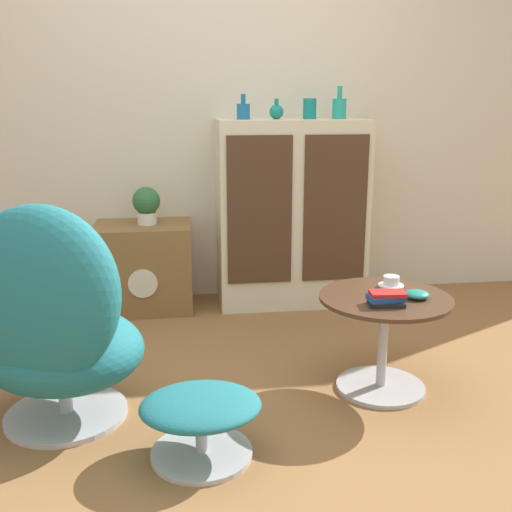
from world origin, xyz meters
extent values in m
plane|color=olive|center=(0.00, 0.00, 0.00)|extent=(12.00, 12.00, 0.00)
cube|color=beige|center=(0.00, 1.60, 1.30)|extent=(6.40, 0.06, 2.60)
cube|color=beige|center=(0.48, 1.36, 0.59)|extent=(0.93, 0.42, 1.18)
cube|color=#472D1E|center=(0.25, 1.14, 0.65)|extent=(0.39, 0.01, 0.90)
cube|color=#472D1E|center=(0.71, 1.14, 0.65)|extent=(0.39, 0.01, 0.90)
cube|color=brown|center=(-0.47, 1.34, 0.27)|extent=(0.59, 0.44, 0.55)
cylinder|color=beige|center=(-0.47, 1.12, 0.23)|extent=(0.18, 0.01, 0.18)
cylinder|color=#B7B7BC|center=(-0.74, 0.00, 0.01)|extent=(0.51, 0.51, 0.02)
cylinder|color=#B7B7BC|center=(-0.74, 0.00, 0.08)|extent=(0.06, 0.06, 0.12)
ellipsoid|color=#1E6B75|center=(-0.74, 0.00, 0.31)|extent=(0.87, 0.81, 0.33)
ellipsoid|color=#1E6B75|center=(-0.79, -0.12, 0.58)|extent=(0.81, 0.66, 0.74)
cylinder|color=#B7B7BC|center=(-0.19, -0.37, 0.01)|extent=(0.38, 0.38, 0.02)
cylinder|color=#B7B7BC|center=(-0.19, -0.37, 0.09)|extent=(0.04, 0.04, 0.14)
ellipsoid|color=#1E6B75|center=(-0.19, -0.37, 0.21)|extent=(0.45, 0.39, 0.09)
cylinder|color=#B7B7BC|center=(0.66, 0.06, 0.01)|extent=(0.41, 0.41, 0.02)
cylinder|color=#B7B7BC|center=(0.66, 0.06, 0.23)|extent=(0.04, 0.04, 0.41)
cylinder|color=#472D1E|center=(0.66, 0.06, 0.44)|extent=(0.59, 0.59, 0.02)
cylinder|color=#196699|center=(0.18, 1.36, 1.23)|extent=(0.08, 0.08, 0.09)
cylinder|color=#196699|center=(0.18, 1.36, 1.30)|extent=(0.03, 0.03, 0.06)
ellipsoid|color=#147A75|center=(0.38, 1.36, 1.23)|extent=(0.09, 0.09, 0.09)
cylinder|color=#147A75|center=(0.38, 1.36, 1.28)|extent=(0.03, 0.03, 0.04)
cylinder|color=#147A75|center=(0.59, 1.36, 1.24)|extent=(0.08, 0.08, 0.12)
cylinder|color=teal|center=(0.78, 1.36, 1.24)|extent=(0.09, 0.09, 0.12)
cylinder|color=teal|center=(0.78, 1.36, 1.34)|extent=(0.03, 0.03, 0.08)
cylinder|color=silver|center=(-0.43, 1.34, 0.58)|extent=(0.12, 0.12, 0.07)
sphere|color=#2D6638|center=(-0.43, 1.34, 0.69)|extent=(0.17, 0.17, 0.17)
cylinder|color=white|center=(0.74, 0.21, 0.46)|extent=(0.12, 0.12, 0.01)
cylinder|color=white|center=(0.74, 0.21, 0.48)|extent=(0.08, 0.08, 0.05)
cube|color=black|center=(0.62, -0.05, 0.46)|extent=(0.16, 0.11, 0.02)
cube|color=#1E478C|center=(0.62, -0.05, 0.48)|extent=(0.15, 0.10, 0.02)
cube|color=red|center=(0.63, -0.05, 0.50)|extent=(0.16, 0.10, 0.02)
ellipsoid|color=#1E7A70|center=(0.79, 0.02, 0.47)|extent=(0.11, 0.11, 0.04)
camera|label=1|loc=(-0.25, -2.37, 1.31)|focal=42.00mm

